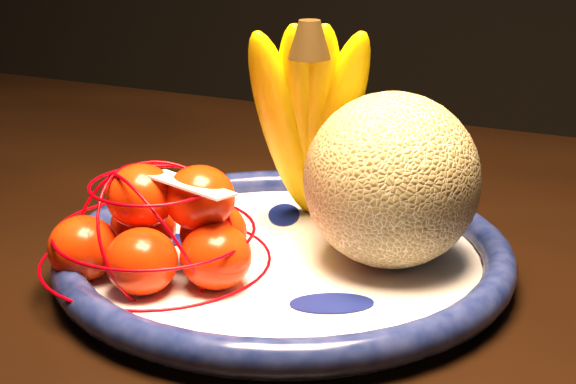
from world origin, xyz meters
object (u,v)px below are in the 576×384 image
(banana_bunch, at_px, (309,114))
(mandarin_bag, at_px, (161,232))
(fruit_bowl, at_px, (284,256))
(cantaloupe, at_px, (392,180))
(dining_table, at_px, (165,280))

(banana_bunch, distance_m, mandarin_bag, 0.18)
(fruit_bowl, xyz_separation_m, mandarin_bag, (-0.08, -0.07, 0.04))
(fruit_bowl, xyz_separation_m, cantaloupe, (0.09, 0.02, 0.07))
(cantaloupe, xyz_separation_m, banana_bunch, (-0.09, 0.06, 0.03))
(banana_bunch, relative_size, mandarin_bag, 1.09)
(cantaloupe, bearing_deg, mandarin_bag, -153.86)
(dining_table, distance_m, banana_bunch, 0.27)
(fruit_bowl, bearing_deg, mandarin_bag, -140.95)
(dining_table, distance_m, cantaloupe, 0.32)
(fruit_bowl, relative_size, mandarin_bag, 2.01)
(dining_table, bearing_deg, banana_bunch, -4.66)
(cantaloupe, height_order, banana_bunch, banana_bunch)
(dining_table, xyz_separation_m, banana_bunch, (0.17, -0.03, 0.20))
(fruit_bowl, relative_size, cantaloupe, 2.69)
(fruit_bowl, distance_m, mandarin_bag, 0.11)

